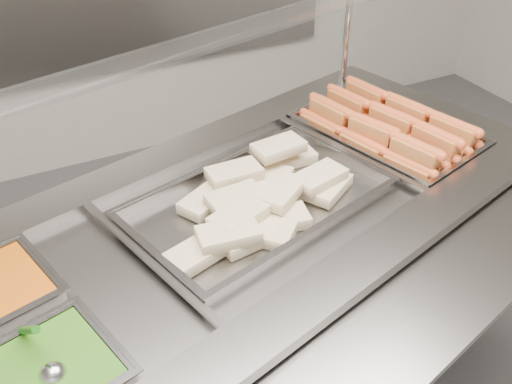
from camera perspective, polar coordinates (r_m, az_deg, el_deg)
name	(u,v)px	position (r m, az deg, el deg)	size (l,w,h in m)	color
steam_counter	(244,322)	(2.02, -1.20, -12.86)	(2.26, 1.45, 1.00)	slate
tray_rail	(397,329)	(1.45, 13.93, -13.16)	(2.00, 0.91, 0.06)	slate
sneeze_guard	(183,52)	(1.65, -7.30, 13.73)	(1.85, 0.80, 0.49)	silver
pan_hotdogs	(385,140)	(2.15, 12.80, 5.06)	(0.53, 0.69, 0.11)	gray
pan_wraps	(259,205)	(1.74, 0.27, -1.32)	(0.85, 0.63, 0.08)	gray
hotdogs_in_buns	(389,128)	(2.11, 13.14, 6.22)	(0.47, 0.62, 0.13)	#9C5120
tortilla_wraps	(262,198)	(1.70, 0.63, -0.63)	(0.67, 0.46, 0.10)	beige
serving_spoon	(49,367)	(1.33, -20.00, -16.13)	(0.08, 0.19, 0.16)	silver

